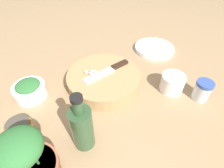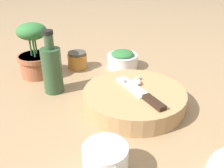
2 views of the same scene
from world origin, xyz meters
TOP-DOWN VIEW (x-y plane):
  - ground_plane at (0.00, 0.00)m, footprint 5.00×5.00m
  - cutting_board at (0.01, -0.07)m, footprint 0.30×0.30m
  - chef_knife at (-0.02, -0.08)m, footprint 0.21×0.08m
  - garlic_cloves at (0.06, -0.08)m, footprint 0.05×0.08m
  - herb_bowl at (0.30, -0.12)m, footprint 0.12×0.12m
  - spice_jar at (-0.29, 0.15)m, footprint 0.06×0.06m
  - coffee_mug at (-0.22, 0.07)m, footprint 0.12×0.09m
  - plate_stack at (-0.33, -0.21)m, footprint 0.20×0.20m
  - honey_jar at (0.34, 0.05)m, footprint 0.07×0.07m
  - oil_bottle at (0.17, 0.15)m, footprint 0.06×0.06m
  - potted_herb at (0.31, 0.20)m, footprint 0.13×0.13m

SIDE VIEW (x-z plane):
  - ground_plane at x=0.00m, z-range 0.00..0.00m
  - plate_stack at x=-0.33m, z-range 0.00..0.02m
  - cutting_board at x=0.01m, z-range 0.00..0.05m
  - honey_jar at x=0.34m, z-range 0.00..0.06m
  - herb_bowl at x=0.30m, z-range 0.00..0.07m
  - coffee_mug at x=-0.22m, z-range 0.00..0.07m
  - spice_jar at x=-0.29m, z-range 0.00..0.08m
  - chef_knife at x=-0.02m, z-range 0.05..0.06m
  - garlic_cloves at x=0.06m, z-range 0.05..0.07m
  - oil_bottle at x=0.17m, z-range -0.02..0.18m
  - potted_herb at x=0.31m, z-range -0.01..0.18m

